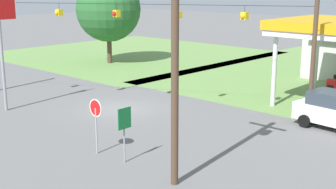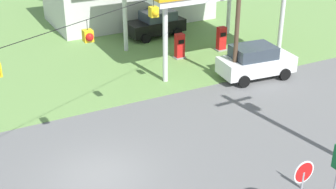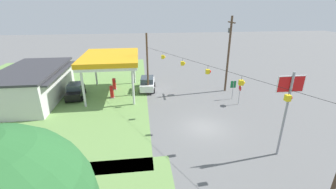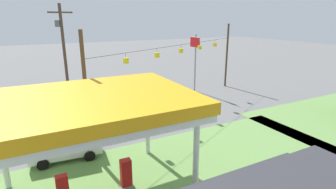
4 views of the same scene
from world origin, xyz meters
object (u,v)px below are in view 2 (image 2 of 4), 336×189
at_px(car_at_pumps_rear, 156,23).
at_px(stop_sign_roadside, 303,180).
at_px(fuel_pump_far, 221,40).
at_px(fuel_pump_near, 180,47).
at_px(car_at_pumps_front, 255,61).

bearing_deg(car_at_pumps_rear, stop_sign_roadside, 72.55).
relative_size(fuel_pump_far, stop_sign_roadside, 0.64).
xyz_separation_m(fuel_pump_near, car_at_pumps_rear, (0.62, 4.65, 0.18)).
xyz_separation_m(car_at_pumps_front, stop_sign_roadside, (-6.31, -10.70, 0.83)).
height_order(car_at_pumps_rear, stop_sign_roadside, stop_sign_roadside).
relative_size(fuel_pump_far, car_at_pumps_rear, 0.38).
xyz_separation_m(fuel_pump_near, stop_sign_roadside, (-3.96, -15.34, 1.05)).
bearing_deg(stop_sign_roadside, fuel_pump_far, -114.73).
relative_size(fuel_pump_near, stop_sign_roadside, 0.64).
xyz_separation_m(fuel_pump_near, fuel_pump_far, (3.11, 0.00, 0.00)).
distance_m(fuel_pump_far, car_at_pumps_front, 4.71).
bearing_deg(fuel_pump_far, fuel_pump_near, 180.00).
bearing_deg(fuel_pump_near, stop_sign_roadside, -104.47).
distance_m(fuel_pump_near, car_at_pumps_rear, 4.70).
bearing_deg(stop_sign_roadside, car_at_pumps_rear, -102.90).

